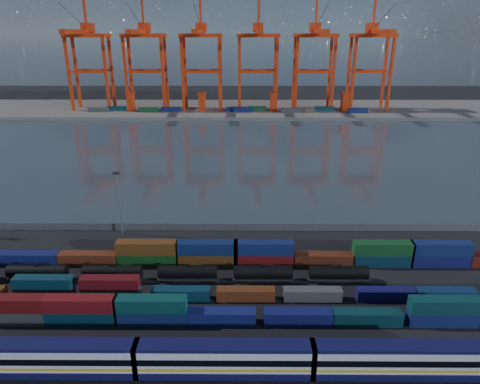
{
  "coord_description": "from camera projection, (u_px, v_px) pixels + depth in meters",
  "views": [
    {
      "loc": [
        0.63,
        -72.27,
        48.22
      ],
      "look_at": [
        0.0,
        30.0,
        10.0
      ],
      "focal_mm": 32.0,
      "sensor_mm": 36.0,
      "label": 1
    }
  ],
  "objects": [
    {
      "name": "quay_containers",
      "position": [
        224.0,
        109.0,
        266.58
      ],
      "size": [
        172.58,
        10.99,
        2.6
      ],
      "color": "navy",
      "rests_on": "far_quay"
    },
    {
      "name": "harbor_water",
      "position": [
        241.0,
        153.0,
        182.93
      ],
      "size": [
        700.0,
        700.0,
        0.0
      ],
      "primitive_type": "plane",
      "color": "#2F3A45",
      "rests_on": "ground"
    },
    {
      "name": "container_row_mid",
      "position": [
        163.0,
        292.0,
        81.85
      ],
      "size": [
        140.53,
        2.26,
        4.83
      ],
      "color": "#444749",
      "rests_on": "ground"
    },
    {
      "name": "far_quay",
      "position": [
        242.0,
        109.0,
        280.94
      ],
      "size": [
        700.0,
        70.0,
        2.0
      ],
      "primitive_type": "cube",
      "color": "#514F4C",
      "rests_on": "ground"
    },
    {
      "name": "yard_light_mast",
      "position": [
        119.0,
        200.0,
        105.85
      ],
      "size": [
        1.6,
        0.4,
        16.6
      ],
      "color": "slate",
      "rests_on": "ground"
    },
    {
      "name": "container_row_south",
      "position": [
        236.0,
        313.0,
        74.9
      ],
      "size": [
        126.01,
        2.47,
        5.26
      ],
      "color": "#47494D",
      "rests_on": "ground"
    },
    {
      "name": "container_row_north",
      "position": [
        271.0,
        256.0,
        93.81
      ],
      "size": [
        141.91,
        2.65,
        5.65
      ],
      "color": "#0F264F",
      "rests_on": "ground"
    },
    {
      "name": "straddle_carriers",
      "position": [
        238.0,
        101.0,
        269.2
      ],
      "size": [
        140.0,
        7.0,
        11.1
      ],
      "color": "red",
      "rests_on": "far_quay"
    },
    {
      "name": "passenger_train",
      "position": [
        225.0,
        359.0,
        63.22
      ],
      "size": [
        78.82,
        3.31,
        5.68
      ],
      "color": "silver",
      "rests_on": "ground"
    },
    {
      "name": "waterfront_fence",
      "position": [
        240.0,
        227.0,
        110.45
      ],
      "size": [
        160.12,
        0.12,
        2.2
      ],
      "color": "#595B5E",
      "rests_on": "ground"
    },
    {
      "name": "tanker_string",
      "position": [
        113.0,
        272.0,
        87.95
      ],
      "size": [
        105.46,
        2.68,
        3.83
      ],
      "color": "black",
      "rests_on": "ground"
    },
    {
      "name": "gantry_cranes",
      "position": [
        229.0,
        45.0,
        260.53
      ],
      "size": [
        200.9,
        49.72,
        67.33
      ],
      "color": "red",
      "rests_on": "ground"
    },
    {
      "name": "ground",
      "position": [
        239.0,
        292.0,
        84.58
      ],
      "size": [
        700.0,
        700.0,
        0.0
      ],
      "primitive_type": "plane",
      "color": "black",
      "rests_on": "ground"
    }
  ]
}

